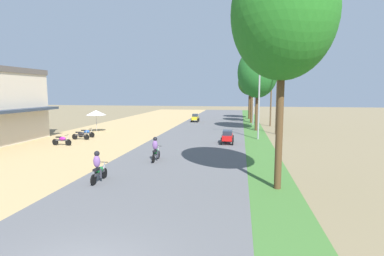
# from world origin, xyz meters

# --- Properties ---
(parked_motorbike_nearest) EXTENTS (1.80, 0.54, 0.94)m
(parked_motorbike_nearest) POSITION_xyz_m (-11.29, 17.61, 0.55)
(parked_motorbike_nearest) COLOR black
(parked_motorbike_nearest) RESTS_ON dirt_shoulder
(parked_motorbike_second) EXTENTS (1.80, 0.54, 0.94)m
(parked_motorbike_second) POSITION_xyz_m (-11.30, 20.78, 0.55)
(parked_motorbike_second) COLOR black
(parked_motorbike_second) RESTS_ON dirt_shoulder
(parked_motorbike_third) EXTENTS (1.80, 0.54, 0.94)m
(parked_motorbike_third) POSITION_xyz_m (-11.52, 22.27, 0.55)
(parked_motorbike_third) COLOR black
(parked_motorbike_third) RESTS_ON dirt_shoulder
(vendor_umbrella) EXTENTS (2.20, 2.20, 2.52)m
(vendor_umbrella) POSITION_xyz_m (-12.41, 26.30, 2.31)
(vendor_umbrella) COLOR #99999E
(vendor_umbrella) RESTS_ON dirt_shoulder
(median_tree_nearest) EXTENTS (4.78, 4.78, 11.25)m
(median_tree_nearest) POSITION_xyz_m (5.88, 8.52, 8.25)
(median_tree_nearest) COLOR #4C351E
(median_tree_nearest) RESTS_ON median_strip
(median_tree_second) EXTENTS (4.71, 4.71, 9.93)m
(median_tree_second) POSITION_xyz_m (5.96, 30.65, 6.96)
(median_tree_second) COLOR #4C351E
(median_tree_second) RESTS_ON median_strip
(median_tree_third) EXTENTS (3.37, 3.37, 8.29)m
(median_tree_third) POSITION_xyz_m (5.66, 39.64, 6.37)
(median_tree_third) COLOR #4C351E
(median_tree_third) RESTS_ON median_strip
(median_tree_fourth) EXTENTS (4.02, 4.02, 8.23)m
(median_tree_fourth) POSITION_xyz_m (5.56, 46.36, 6.15)
(median_tree_fourth) COLOR #4C351E
(median_tree_fourth) RESTS_ON median_strip
(streetlamp_near) EXTENTS (3.16, 0.20, 8.40)m
(streetlamp_near) POSITION_xyz_m (5.80, 23.87, 4.86)
(streetlamp_near) COLOR gray
(streetlamp_near) RESTS_ON median_strip
(streetlamp_mid) EXTENTS (3.16, 0.20, 8.03)m
(streetlamp_mid) POSITION_xyz_m (5.80, 36.85, 4.67)
(streetlamp_mid) COLOR gray
(streetlamp_mid) RESTS_ON median_strip
(utility_pole_near) EXTENTS (1.80, 0.20, 8.76)m
(utility_pole_near) POSITION_xyz_m (8.10, 35.90, 4.57)
(utility_pole_near) COLOR brown
(utility_pole_near) RESTS_ON ground
(utility_pole_far) EXTENTS (1.80, 0.20, 9.85)m
(utility_pole_far) POSITION_xyz_m (8.00, 28.21, 5.12)
(utility_pole_far) COLOR brown
(utility_pole_far) RESTS_ON ground
(car_sedan_red) EXTENTS (1.10, 2.26, 1.19)m
(car_sedan_red) POSITION_xyz_m (2.93, 20.83, 0.74)
(car_sedan_red) COLOR red
(car_sedan_red) RESTS_ON road_strip
(car_hatchback_yellow) EXTENTS (1.04, 2.00, 1.23)m
(car_hatchback_yellow) POSITION_xyz_m (-2.81, 39.38, 0.75)
(car_hatchback_yellow) COLOR gold
(car_hatchback_yellow) RESTS_ON road_strip
(motorbike_foreground_rider) EXTENTS (0.54, 1.80, 1.66)m
(motorbike_foreground_rider) POSITION_xyz_m (-3.17, 8.06, 0.86)
(motorbike_foreground_rider) COLOR black
(motorbike_foreground_rider) RESTS_ON road_strip
(motorbike_ahead_second) EXTENTS (0.54, 1.80, 1.66)m
(motorbike_ahead_second) POSITION_xyz_m (-1.56, 13.14, 0.86)
(motorbike_ahead_second) COLOR black
(motorbike_ahead_second) RESTS_ON road_strip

